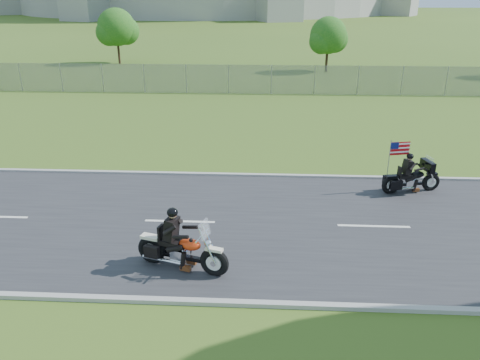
{
  "coord_description": "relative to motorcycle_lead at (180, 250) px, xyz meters",
  "views": [
    {
      "loc": [
        0.59,
        -12.96,
        6.74
      ],
      "look_at": [
        -0.11,
        0.0,
        1.48
      ],
      "focal_mm": 35.0,
      "sensor_mm": 36.0,
      "label": 1
    }
  ],
  "objects": [
    {
      "name": "road",
      "position": [
        1.51,
        2.61,
        -0.53
      ],
      "size": [
        120.0,
        8.0,
        0.04
      ],
      "primitive_type": "cube",
      "color": "#28282B",
      "rests_on": "ground"
    },
    {
      "name": "motorcycle_lead",
      "position": [
        0.0,
        0.0,
        0.0
      ],
      "size": [
        2.53,
        1.12,
        1.74
      ],
      "rotation": [
        0.0,
        0.0,
        -0.3
      ],
      "color": "black",
      "rests_on": "ground"
    },
    {
      "name": "tree_fence_near",
      "position": [
        7.55,
        32.64,
        2.42
      ],
      "size": [
        3.52,
        3.28,
        4.75
      ],
      "color": "#382316",
      "rests_on": "ground"
    },
    {
      "name": "ground",
      "position": [
        1.51,
        2.61,
        -0.55
      ],
      "size": [
        420.0,
        420.0,
        0.0
      ],
      "primitive_type": "plane",
      "color": "#365019",
      "rests_on": "ground"
    },
    {
      "name": "curb_south",
      "position": [
        1.51,
        -1.44,
        -0.5
      ],
      "size": [
        120.0,
        0.18,
        0.12
      ],
      "primitive_type": "cube",
      "color": "#9E9B93",
      "rests_on": "ground"
    },
    {
      "name": "tree_fence_mid",
      "position": [
        -12.44,
        36.65,
        2.76
      ],
      "size": [
        3.96,
        3.69,
        5.3
      ],
      "color": "#382316",
      "rests_on": "ground"
    },
    {
      "name": "fence",
      "position": [
        -3.49,
        22.61,
        0.45
      ],
      "size": [
        60.0,
        0.03,
        2.0
      ],
      "primitive_type": "cube",
      "color": "gray",
      "rests_on": "ground"
    },
    {
      "name": "motorcycle_follow",
      "position": [
        7.36,
        5.4,
        -0.03
      ],
      "size": [
        2.2,
        0.95,
        1.86
      ],
      "rotation": [
        0.0,
        0.0,
        0.23
      ],
      "color": "black",
      "rests_on": "ground"
    },
    {
      "name": "curb_north",
      "position": [
        1.51,
        6.66,
        -0.5
      ],
      "size": [
        120.0,
        0.18,
        0.12
      ],
      "primitive_type": "cube",
      "color": "#9E9B93",
      "rests_on": "ground"
    }
  ]
}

